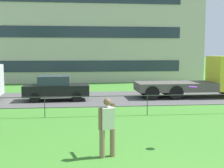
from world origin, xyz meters
The scene contains 7 objects.
street_strip centered at (0.00, 16.00, 0.00)m, with size 80.00×6.55×0.01m, color #565454.
park_fence centered at (0.00, 10.38, 0.67)m, with size 38.59×0.04×1.00m.
person_thrower centered at (-2.43, 4.87, 0.92)m, with size 0.50×0.85×1.71m.
frisbee centered at (0.35, 5.59, 1.90)m, with size 0.32×0.32×0.03m.
car_black_far_right centered at (-4.69, 15.36, 0.78)m, with size 4.05×1.90×1.54m.
flatbed_truck_left centered at (5.30, 15.85, 1.22)m, with size 7.31×2.43×2.75m.
apartment_building_background centered at (-7.09, 33.09, 8.49)m, with size 33.40×14.42×16.97m.
Camera 1 is at (-3.20, -3.42, 2.98)m, focal length 47.88 mm.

